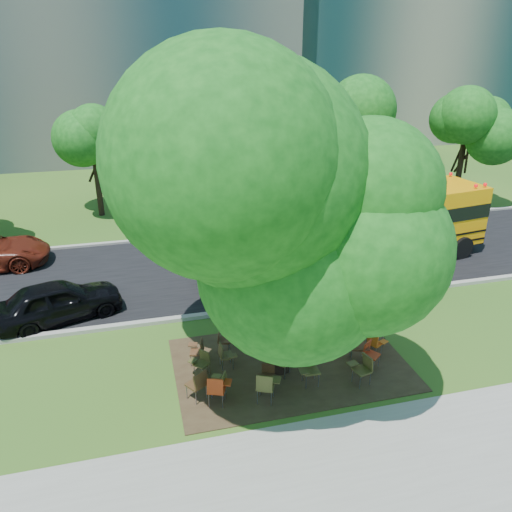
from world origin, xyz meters
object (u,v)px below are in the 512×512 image
object	(u,v)px
chair_6	(363,367)
chair_2	(221,382)
chair_9	(202,361)
chair_15	(370,352)
chair_3	(267,374)
chair_5	(309,367)
chair_11	(284,359)
chair_12	(356,344)
chair_7	(375,342)
main_tree	(283,208)
school_bus	(360,225)
black_car	(58,301)
chair_1	(217,388)
chair_13	(377,330)
chair_10	(225,354)
chair_4	(266,385)
chair_8	(198,349)
chair_0	(198,382)
chair_14	(222,339)

from	to	relation	value
chair_6	chair_2	bearing A→B (deg)	71.27
chair_9	chair_15	bearing A→B (deg)	-142.46
chair_3	chair_5	xyz separation A→B (m)	(1.23, -0.10, 0.10)
chair_11	chair_15	xyz separation A→B (m)	(2.62, -0.27, -0.04)
chair_12	chair_2	bearing A→B (deg)	-61.98
chair_7	chair_15	world-z (taller)	chair_15
main_tree	chair_11	xyz separation A→B (m)	(0.05, -0.25, -4.56)
school_bus	main_tree	bearing A→B (deg)	-138.59
chair_7	chair_12	bearing A→B (deg)	-108.86
school_bus	chair_12	world-z (taller)	school_bus
black_car	chair_1	bearing A→B (deg)	-160.28
main_tree	chair_9	distance (m)	5.18
chair_9	chair_3	bearing A→B (deg)	-165.14
chair_13	main_tree	bearing A→B (deg)	178.72
chair_10	chair_4	bearing A→B (deg)	20.28
chair_8	chair_1	bearing A→B (deg)	-159.89
chair_0	chair_13	xyz separation A→B (m)	(5.97, 1.24, 0.00)
chair_2	chair_7	bearing A→B (deg)	-55.41
chair_7	chair_9	xyz separation A→B (m)	(-5.40, 0.35, 0.01)
chair_15	chair_4	bearing A→B (deg)	-23.20
school_bus	chair_2	bearing A→B (deg)	-143.95
chair_2	chair_11	distance (m)	2.05
chair_0	chair_8	distance (m)	1.71
chair_1	chair_12	xyz separation A→B (m)	(4.49, 0.99, 0.01)
chair_14	chair_7	bearing A→B (deg)	87.06
chair_3	chair_10	world-z (taller)	chair_10
chair_1	chair_8	bearing A→B (deg)	116.46
chair_14	black_car	bearing A→B (deg)	-110.09
chair_5	chair_7	xyz separation A→B (m)	(2.48, 0.83, -0.10)
chair_4	chair_13	xyz separation A→B (m)	(4.21, 1.82, 0.00)
chair_2	chair_4	bearing A→B (deg)	-90.55
chair_6	chair_15	size ratio (longest dim) A/B	1.07
chair_4	chair_5	world-z (taller)	chair_4
chair_6	chair_13	xyz separation A→B (m)	(1.30, 1.68, 0.03)
chair_14	chair_6	bearing A→B (deg)	68.16
chair_4	school_bus	bearing A→B (deg)	76.10
chair_0	chair_8	world-z (taller)	chair_0
main_tree	chair_10	distance (m)	4.89
chair_7	chair_8	xyz separation A→B (m)	(-5.41, 0.93, 0.03)
chair_8	chair_13	xyz separation A→B (m)	(5.73, -0.46, 0.08)
chair_3	chair_15	xyz separation A→B (m)	(3.27, 0.20, 0.05)
chair_2	chair_6	distance (m)	4.08
chair_6	chair_14	world-z (taller)	chair_6
chair_9	chair_11	distance (m)	2.42
chair_10	chair_5	bearing A→B (deg)	56.10
chair_15	black_car	bearing A→B (deg)	-66.02
chair_15	chair_3	bearing A→B (deg)	-32.75
chair_5	chair_14	xyz separation A→B (m)	(-2.10, 2.19, -0.09)
chair_2	chair_10	distance (m)	1.31
chair_8	chair_11	size ratio (longest dim) A/B	0.91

